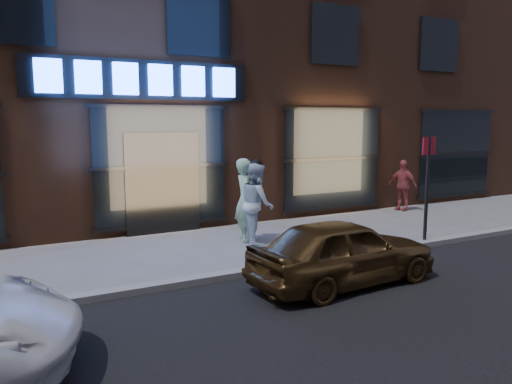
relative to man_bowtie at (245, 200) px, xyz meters
The scene contains 8 objects.
ground 2.83m from the man_bowtie, 120.87° to the right, with size 90.00×90.00×0.00m, color slate.
curb 2.81m from the man_bowtie, 120.87° to the right, with size 60.00×0.25×0.12m, color gray.
storefront_building 7.22m from the man_bowtie, 103.55° to the left, with size 30.20×8.28×10.30m.
man_bowtie is the anchor object (origin of this frame).
man_cap 0.36m from the man_bowtie, 71.40° to the right, with size 0.87×0.68×1.78m, color white.
passerby 6.01m from the man_bowtie, 11.47° to the left, with size 0.89×0.37×1.52m, color #B94C51.
gold_sedan 3.48m from the man_bowtie, 89.19° to the right, with size 1.32×3.29×1.12m, color brown.
sign_post 3.95m from the man_bowtie, 34.02° to the right, with size 0.38×0.07×2.36m.
Camera 1 is at (-3.57, -7.49, 2.69)m, focal length 35.00 mm.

